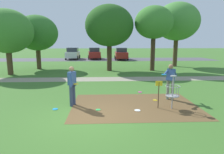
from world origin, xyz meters
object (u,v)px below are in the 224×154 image
tree_mid_center (7,31)px  parked_car_center_left (94,53)px  player_throwing (170,79)px  disc_golf_basket (171,91)px  player_foreground_watching (72,84)px  tree_mid_left (37,33)px  tree_mid_right (177,22)px  frisbee_by_tee (55,109)px  tree_near_right (154,23)px  frisbee_far_right (98,110)px  frisbee_near_basket (155,100)px  frisbee_far_left (137,110)px  parked_car_leftmost (73,53)px  tree_near_left (109,26)px  parked_car_center_right (121,54)px  frisbee_mid_grass (140,92)px

tree_mid_center → parked_car_center_left: bearing=66.9°
player_throwing → tree_mid_center: 13.79m
player_throwing → disc_golf_basket: bearing=-107.5°
player_foreground_watching → tree_mid_center: 11.06m
disc_golf_basket → player_throwing: bearing=72.5°
player_throwing → tree_mid_center: bearing=144.4°
tree_mid_left → tree_mid_center: bearing=-110.7°
tree_mid_right → frisbee_by_tee: bearing=-125.8°
player_throwing → frisbee_by_tee: (-5.15, -1.15, -0.98)m
parked_car_center_left → tree_mid_center: bearing=-113.1°
player_throwing → tree_near_right: size_ratio=0.28×
player_foreground_watching → frisbee_far_right: bearing=-30.4°
frisbee_near_basket → frisbee_far_right: same height
frisbee_far_left → parked_car_leftmost: size_ratio=0.06×
frisbee_by_tee → parked_car_leftmost: bearing=96.7°
tree_near_left → parked_car_center_left: (-2.01, 13.20, -3.28)m
frisbee_by_tee → tree_mid_right: bearing=54.2°
disc_golf_basket → parked_car_center_right: bearing=89.8°
frisbee_far_right → tree_mid_right: 17.17m
frisbee_mid_grass → tree_mid_right: bearing=61.8°
disc_golf_basket → tree_mid_left: size_ratio=0.26×
frisbee_by_tee → parked_car_center_left: (0.58, 24.15, 0.91)m
frisbee_near_basket → tree_mid_right: size_ratio=0.03×
frisbee_far_right → tree_near_right: size_ratio=0.03×
frisbee_far_right → frisbee_far_left: bearing=-5.1°
frisbee_near_basket → tree_mid_center: 13.51m
disc_golf_basket → parked_car_center_left: bearing=99.7°
frisbee_mid_grass → frisbee_far_left: same height
frisbee_mid_grass → frisbee_far_left: bearing=-102.7°
tree_near_right → tree_mid_center: (-12.61, -1.80, -0.90)m
disc_golf_basket → player_throwing: player_throwing is taller
player_foreground_watching → tree_near_right: tree_near_right is taller
disc_golf_basket → tree_mid_center: (-10.62, 9.15, 2.82)m
player_foreground_watching → parked_car_center_left: bearing=90.2°
disc_golf_basket → frisbee_far_left: (-1.40, -0.19, -0.74)m
player_throwing → parked_car_center_left: 23.45m
tree_near_left → tree_mid_right: 8.15m
frisbee_mid_grass → frisbee_far_right: (-2.24, -2.75, 0.00)m
tree_near_left → tree_near_right: 4.16m
tree_near_right → tree_mid_right: tree_mid_right is taller
frisbee_far_right → parked_car_center_right: (3.08, 22.99, 0.91)m
tree_near_left → parked_car_center_right: 12.52m
frisbee_mid_grass → frisbee_far_right: size_ratio=1.05×
player_foreground_watching → parked_car_center_left: parked_car_center_left is taller
player_throwing → tree_near_right: bearing=80.7°
frisbee_mid_grass → tree_near_right: 9.78m
frisbee_far_right → parked_car_leftmost: size_ratio=0.05×
disc_golf_basket → frisbee_by_tee: bearing=178.6°
frisbee_by_tee → frisbee_far_left: (3.35, -0.30, 0.00)m
tree_mid_left → parked_car_center_right: (9.40, 10.33, -2.68)m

